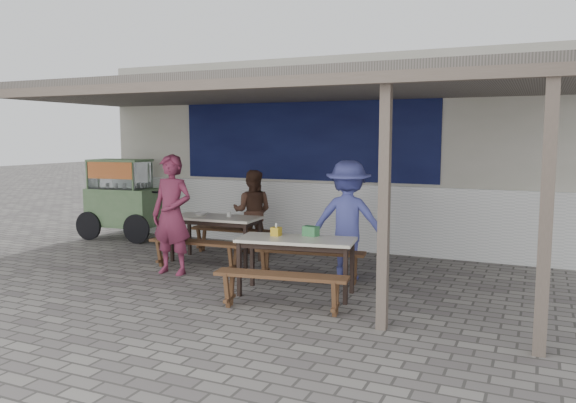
% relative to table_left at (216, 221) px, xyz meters
% --- Properties ---
extents(ground, '(60.00, 60.00, 0.00)m').
position_rel_table_left_xyz_m(ground, '(1.01, -1.19, -0.67)').
color(ground, slate).
rests_on(ground, ground).
extents(back_wall, '(9.00, 1.28, 3.50)m').
position_rel_table_left_xyz_m(back_wall, '(1.01, 2.39, 1.05)').
color(back_wall, beige).
rests_on(back_wall, ground).
extents(warung_roof, '(9.00, 4.21, 2.81)m').
position_rel_table_left_xyz_m(warung_roof, '(1.02, -0.29, 2.04)').
color(warung_roof, '#5F5851').
rests_on(warung_roof, ground).
extents(table_left, '(1.50, 0.74, 0.75)m').
position_rel_table_left_xyz_m(table_left, '(0.00, 0.00, 0.00)').
color(table_left, silver).
rests_on(table_left, ground).
extents(bench_left_street, '(1.58, 0.36, 0.45)m').
position_rel_table_left_xyz_m(bench_left_street, '(0.03, -0.62, -0.33)').
color(bench_left_street, brown).
rests_on(bench_left_street, ground).
extents(bench_left_wall, '(1.58, 0.36, 0.45)m').
position_rel_table_left_xyz_m(bench_left_wall, '(-0.03, 0.62, -0.33)').
color(bench_left_wall, brown).
rests_on(bench_left_wall, ground).
extents(table_right, '(1.59, 0.86, 0.75)m').
position_rel_table_left_xyz_m(table_right, '(1.99, -1.27, -0.00)').
color(table_right, silver).
rests_on(table_right, ground).
extents(bench_right_street, '(1.63, 0.52, 0.45)m').
position_rel_table_left_xyz_m(bench_right_street, '(2.11, -1.97, -0.33)').
color(bench_right_street, brown).
rests_on(bench_right_street, ground).
extents(bench_right_wall, '(1.63, 0.52, 0.45)m').
position_rel_table_left_xyz_m(bench_right_wall, '(1.88, -0.56, -0.33)').
color(bench_right_wall, brown).
rests_on(bench_right_wall, ground).
extents(vendor_cart, '(1.98, 0.89, 1.60)m').
position_rel_table_left_xyz_m(vendor_cart, '(-2.81, 1.00, 0.20)').
color(vendor_cart, '#6A8C5D').
rests_on(vendor_cart, ground).
extents(patron_street_side, '(0.66, 0.44, 1.80)m').
position_rel_table_left_xyz_m(patron_street_side, '(-0.15, -0.98, 0.23)').
color(patron_street_side, maroon).
rests_on(patron_street_side, ground).
extents(patron_wall_side, '(0.84, 0.73, 1.47)m').
position_rel_table_left_xyz_m(patron_wall_side, '(0.22, 0.88, 0.06)').
color(patron_wall_side, '#4E3124').
rests_on(patron_wall_side, ground).
extents(patron_right_table, '(1.21, 0.83, 1.72)m').
position_rel_table_left_xyz_m(patron_right_table, '(2.35, -0.22, 0.19)').
color(patron_right_table, '#4A51A8').
rests_on(patron_right_table, ground).
extents(tissue_box, '(0.12, 0.12, 0.12)m').
position_rel_table_left_xyz_m(tissue_box, '(1.68, -1.21, 0.14)').
color(tissue_box, gold).
rests_on(tissue_box, table_right).
extents(donation_box, '(0.22, 0.16, 0.13)m').
position_rel_table_left_xyz_m(donation_box, '(2.10, -1.03, 0.14)').
color(donation_box, '#387F49').
rests_on(donation_box, table_right).
extents(condiment_jar, '(0.07, 0.07, 0.08)m').
position_rel_table_left_xyz_m(condiment_jar, '(0.22, 0.06, 0.12)').
color(condiment_jar, silver).
rests_on(condiment_jar, table_left).
extents(condiment_bowl, '(0.24, 0.24, 0.05)m').
position_rel_table_left_xyz_m(condiment_bowl, '(-0.30, 0.03, 0.10)').
color(condiment_bowl, white).
rests_on(condiment_bowl, table_left).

